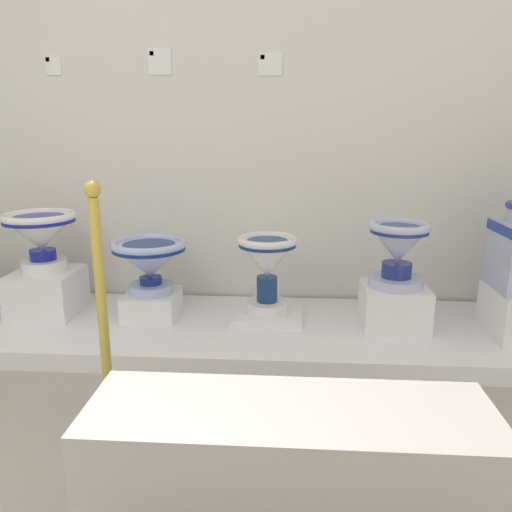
% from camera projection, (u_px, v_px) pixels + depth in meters
% --- Properties ---
extents(wall_back, '(4.08, 0.06, 3.23)m').
position_uv_depth(wall_back, '(274.00, 45.00, 2.88)').
color(wall_back, silver).
rests_on(wall_back, ground_plane).
extents(display_platform, '(3.31, 0.91, 0.10)m').
position_uv_depth(display_platform, '(268.00, 332.00, 2.78)').
color(display_platform, white).
rests_on(display_platform, ground_plane).
extents(plinth_block_central_ornate, '(0.36, 0.37, 0.25)m').
position_uv_depth(plinth_block_central_ornate, '(47.00, 292.00, 2.90)').
color(plinth_block_central_ornate, white).
rests_on(plinth_block_central_ornate, display_platform).
extents(antique_toilet_central_ornate, '(0.40, 0.40, 0.34)m').
position_uv_depth(antique_toilet_central_ornate, '(41.00, 233.00, 2.81)').
color(antique_toilet_central_ornate, white).
rests_on(antique_toilet_central_ornate, plinth_block_central_ornate).
extents(plinth_block_leftmost, '(0.30, 0.30, 0.14)m').
position_uv_depth(plinth_block_leftmost, '(152.00, 304.00, 2.87)').
color(plinth_block_leftmost, white).
rests_on(plinth_block_leftmost, display_platform).
extents(antique_toilet_leftmost, '(0.42, 0.42, 0.31)m').
position_uv_depth(antique_toilet_leftmost, '(150.00, 259.00, 2.81)').
color(antique_toilet_leftmost, '#B1BDE8').
rests_on(antique_toilet_leftmost, plinth_block_leftmost).
extents(plinth_block_slender_white, '(0.39, 0.31, 0.05)m').
position_uv_depth(plinth_block_slender_white, '(267.00, 315.00, 2.83)').
color(plinth_block_slender_white, white).
rests_on(plinth_block_slender_white, display_platform).
extents(antique_toilet_slender_white, '(0.34, 0.34, 0.44)m').
position_uv_depth(antique_toilet_slender_white, '(267.00, 261.00, 2.75)').
color(antique_toilet_slender_white, white).
rests_on(antique_toilet_slender_white, plinth_block_slender_white).
extents(plinth_block_tall_cobalt, '(0.34, 0.31, 0.23)m').
position_uv_depth(plinth_block_tall_cobalt, '(394.00, 306.00, 2.70)').
color(plinth_block_tall_cobalt, white).
rests_on(plinth_block_tall_cobalt, display_platform).
extents(antique_toilet_tall_cobalt, '(0.32, 0.32, 0.35)m').
position_uv_depth(antique_toilet_tall_cobalt, '(398.00, 247.00, 2.62)').
color(antique_toilet_tall_cobalt, silver).
rests_on(antique_toilet_tall_cobalt, plinth_block_tall_cobalt).
extents(info_placard_first, '(0.09, 0.01, 0.11)m').
position_uv_depth(info_placard_first, '(53.00, 65.00, 2.95)').
color(info_placard_first, white).
extents(info_placard_second, '(0.14, 0.01, 0.15)m').
position_uv_depth(info_placard_second, '(159.00, 61.00, 2.91)').
color(info_placard_second, white).
extents(info_placard_third, '(0.14, 0.01, 0.13)m').
position_uv_depth(info_placard_third, '(270.00, 64.00, 2.87)').
color(info_placard_third, white).
extents(stanchion_post_near_left, '(0.25, 0.25, 0.96)m').
position_uv_depth(stanchion_post_near_left, '(105.00, 351.00, 1.98)').
color(stanchion_post_near_left, gold).
rests_on(stanchion_post_near_left, ground_plane).
extents(museum_bench, '(1.14, 0.36, 0.40)m').
position_uv_depth(museum_bench, '(289.00, 470.00, 1.42)').
color(museum_bench, gray).
rests_on(museum_bench, ground_plane).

